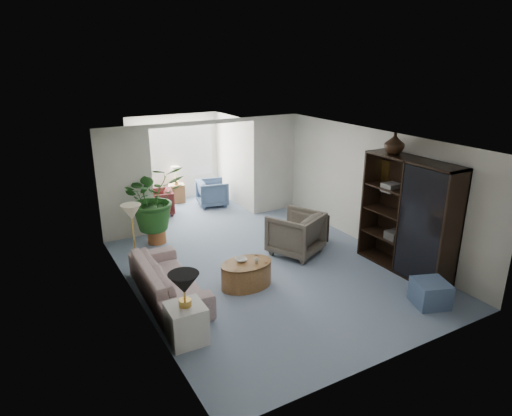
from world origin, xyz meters
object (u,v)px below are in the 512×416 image
cabinet_urn (395,143)px  floor_lamp (131,212)px  coffee_cup (257,261)px  sunroom_table (177,193)px  side_table_dark (314,228)px  wingback_chair (296,233)px  sunroom_chair_maroon (159,202)px  framed_picture (379,170)px  end_table (186,323)px  coffee_bowl (241,260)px  sunroom_chair_blue (212,193)px  ottoman (430,293)px  sofa (168,279)px  coffee_table (246,274)px  plant_pot (157,236)px  table_lamp (184,284)px  entertainment_cabinet (408,216)px

cabinet_urn → floor_lamp: bearing=158.4°
coffee_cup → sunroom_table: (0.45, 5.28, -0.24)m
side_table_dark → wingback_chair: bearing=-156.8°
floor_lamp → sunroom_chair_maroon: 3.51m
framed_picture → end_table: (-4.66, -1.15, -1.41)m
coffee_bowl → side_table_dark: (2.29, 0.93, -0.17)m
sunroom_chair_blue → cabinet_urn: bearing=-150.8°
floor_lamp → coffee_bowl: 2.14m
framed_picture → coffee_cup: framed_picture is taller
framed_picture → ottoman: framed_picture is taller
sofa → side_table_dark: bearing=-77.4°
framed_picture → side_table_dark: size_ratio=0.81×
wingback_chair → coffee_table: bearing=-0.5°
ottoman → plant_pot: ottoman is taller
side_table_dark → coffee_bowl: bearing=-158.0°
sunroom_chair_maroon → sunroom_table: size_ratio=1.38×
table_lamp → cabinet_urn: (4.43, 0.59, 1.44)m
sunroom_chair_blue → table_lamp: bearing=163.6°
framed_picture → sunroom_table: (-2.54, 5.03, -1.44)m
coffee_table → ottoman: coffee_table is taller
sunroom_chair_maroon → entertainment_cabinet: bearing=41.1°
sunroom_chair_maroon → table_lamp: bearing=-2.7°
coffee_cup → sunroom_chair_maroon: (-0.30, 4.53, -0.17)m
floor_lamp → coffee_bowl: floor_lamp is taller
entertainment_cabinet → ottoman: 1.55m
sofa → coffee_cup: bearing=-105.0°
plant_pot → sunroom_chair_blue: sunroom_chair_blue is taller
sofa → sunroom_chair_maroon: (1.16, 4.09, 0.01)m
framed_picture → sofa: framed_picture is taller
framed_picture → table_lamp: bearing=-166.1°
wingback_chair → floor_lamp: bearing=-37.2°
sofa → coffee_cup: sofa is taller
sunroom_chair_maroon → coffee_cup: bearing=15.2°
plant_pot → entertainment_cabinet: bearing=-44.3°
sofa → sunroom_chair_maroon: size_ratio=3.06×
cabinet_urn → sunroom_chair_maroon: 6.08m
entertainment_cabinet → cabinet_urn: (0.00, 0.50, 1.28)m
entertainment_cabinet → ottoman: size_ratio=4.17×
floor_lamp → coffee_bowl: size_ratio=1.74×
coffee_table → coffee_cup: bearing=-33.7°
table_lamp → wingback_chair: bearing=29.5°
sofa → sunroom_chair_maroon: sunroom_chair_maroon is taller
entertainment_cabinet → cabinet_urn: bearing=90.0°
cabinet_urn → coffee_table: bearing=171.9°
side_table_dark → plant_pot: size_ratio=1.54×
cabinet_urn → sunroom_chair_blue: bearing=107.9°
ottoman → sunroom_chair_maroon: size_ratio=0.73×
end_table → side_table_dark: (3.76, 2.03, 0.02)m
coffee_cup → side_table_dark: (2.09, 1.13, -0.18)m
sunroom_chair_maroon → coffee_bowl: bearing=12.7°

